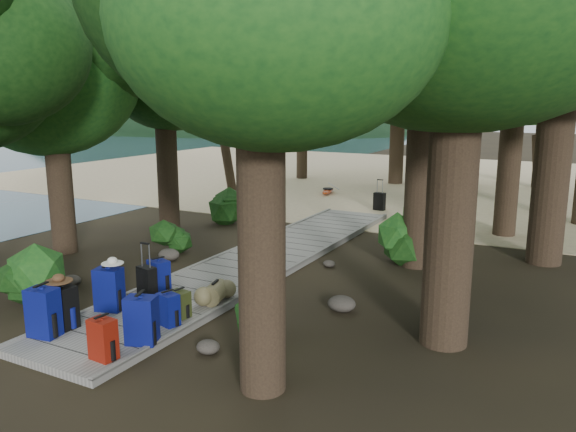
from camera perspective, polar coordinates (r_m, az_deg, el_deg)
The scene contains 47 objects.
ground at distance 12.14m, azimuth -5.05°, elevation -5.89°, with size 120.00×120.00×0.00m, color black.
sand_beach at distance 26.70m, azimuth 13.98°, elevation 3.50°, with size 40.00×22.00×0.02m, color #CAB588.
water_bay at distance 51.83m, azimuth -20.02°, elevation 6.96°, with size 50.00×60.00×0.02m, color #26414E.
distant_hill at distance 74.08m, azimuth -10.94°, elevation 8.66°, with size 32.00×16.00×12.00m, color black.
boardwalk at distance 12.93m, azimuth -2.64°, elevation -4.47°, with size 2.00×12.00×0.12m, color gray.
backpack_left_a at distance 9.38m, azimuth -23.62°, elevation -8.74°, with size 0.45×0.31×0.84m, color navy, non-canonical shape.
backpack_left_b at distance 9.63m, azimuth -21.86°, elevation -8.33°, with size 0.41×0.29×0.76m, color black, non-canonical shape.
backpack_left_c at distance 10.12m, azimuth -17.73°, elevation -6.88°, with size 0.44×0.31×0.82m, color navy, non-canonical shape.
backpack_left_d at distance 11.02m, azimuth -12.99°, elevation -5.65°, with size 0.40×0.29×0.62m, color navy, non-canonical shape.
backpack_right_a at distance 8.35m, azimuth -18.30°, elevation -11.60°, with size 0.36×0.26×0.64m, color maroon, non-canonical shape.
backpack_right_b at distance 8.66m, azimuth -14.67°, elevation -9.96°, with size 0.44×0.31×0.80m, color navy, non-canonical shape.
backpack_right_c at distance 9.27m, azimuth -12.08°, elevation -9.09°, with size 0.34×0.24×0.58m, color navy, non-canonical shape.
backpack_right_d at distance 9.58m, azimuth -10.94°, elevation -8.63°, with size 0.32×0.23×0.49m, color #323A15, non-canonical shape.
duffel_right_khaki at distance 10.15m, azimuth -7.39°, elevation -7.73°, with size 0.36×0.54×0.36m, color olive, non-canonical shape.
suitcase_on_boardwalk at distance 10.61m, azimuth -14.13°, elevation -6.51°, with size 0.37×0.20×0.57m, color black, non-canonical shape.
lone_suitcase_on_sand at distance 19.13m, azimuth 9.27°, elevation 1.48°, with size 0.37×0.21×0.59m, color black, non-canonical shape.
hat_brown at distance 9.52m, azimuth -22.29°, elevation -5.80°, with size 0.43×0.43×0.13m, color #51351E, non-canonical shape.
hat_white at distance 9.99m, azimuth -17.42°, elevation -4.29°, with size 0.37×0.37×0.12m, color silver, non-canonical shape.
kayak at distance 22.26m, azimuth 4.08°, elevation 2.64°, with size 0.64×2.91×0.29m, color #AB340E.
sun_lounger at distance 19.98m, azimuth 16.51°, elevation 1.55°, with size 0.57×1.75×0.57m, color silver, non-canonical shape.
tree_right_a at distance 6.69m, azimuth -2.90°, elevation 16.65°, with size 5.09×5.09×8.48m, color black, non-canonical shape.
tree_right_c at distance 12.49m, azimuth 13.77°, elevation 15.08°, with size 5.16×5.16×8.93m, color black, non-canonical shape.
tree_right_d at distance 13.82m, azimuth 26.49°, elevation 18.23°, with size 6.01×6.01×11.02m, color black, non-canonical shape.
tree_right_e at distance 16.21m, azimuth 22.17°, elevation 13.07°, with size 4.76×4.76×8.57m, color black, non-canonical shape.
tree_left_b at distance 14.39m, azimuth -22.92°, elevation 12.79°, with size 4.62×4.62×8.31m, color black, non-canonical shape.
tree_left_c at distance 16.23m, azimuth -12.53°, elevation 13.41°, with size 4.85×4.85×8.44m, color black, non-canonical shape.
tree_back_a at distance 25.28m, azimuth 11.24°, elevation 13.41°, with size 5.21×5.21×9.01m, color black, non-canonical shape.
tree_back_b at distance 25.93m, azimuth 18.14°, elevation 14.35°, with size 5.72×5.72×10.22m, color black, non-canonical shape.
tree_back_c at distance 25.81m, azimuth 24.91°, elevation 12.24°, with size 4.86×4.86×8.75m, color black, non-canonical shape.
tree_back_d at distance 26.50m, azimuth 1.45°, elevation 11.68°, with size 4.38×4.38×7.30m, color black, non-canonical shape.
palm_right_a at distance 15.77m, azimuth 15.24°, elevation 10.33°, with size 3.98×3.98×6.79m, color #113D11, non-canonical shape.
palm_right_b at distance 20.28m, azimuth 24.95°, elevation 11.12°, with size 3.97×3.97×7.66m, color #113D11, non-canonical shape.
palm_right_c at distance 22.14m, azimuth 16.78°, elevation 11.67°, with size 4.82×4.82×7.67m, color #113D11, non-canonical shape.
palm_left_a at distance 20.14m, azimuth -6.39°, elevation 11.34°, with size 4.47×4.47×7.12m, color #113D11, non-canonical shape.
rock_left_a at distance 10.51m, azimuth -22.84°, elevation -8.82°, with size 0.50×0.45×0.28m, color #4C473F, non-canonical shape.
rock_left_b at distance 12.10m, azimuth -21.16°, elevation -6.15°, with size 0.41×0.37×0.23m, color #4C473F, non-canonical shape.
rock_left_c at distance 13.34m, azimuth -12.01°, elevation -3.86°, with size 0.50×0.45×0.28m, color #4C473F, non-canonical shape.
rock_left_d at distance 15.84m, azimuth -3.94°, elevation -1.37°, with size 0.31×0.28×0.17m, color #4C473F, non-canonical shape.
rock_right_a at distance 8.55m, azimuth -8.12°, elevation -13.03°, with size 0.36×0.32×0.20m, color #4C473F, non-canonical shape.
rock_right_b at distance 10.05m, azimuth 5.47°, elevation -8.86°, with size 0.50×0.45×0.28m, color #4C473F, non-canonical shape.
rock_right_c at distance 12.60m, azimuth 4.20°, elevation -4.85°, with size 0.28×0.25×0.15m, color #4C473F, non-canonical shape.
shrub_left_a at distance 11.23m, azimuth -24.63°, elevation -5.75°, with size 1.10×1.10×0.99m, color #154618, non-canonical shape.
shrub_left_b at distance 13.89m, azimuth -11.96°, elevation -2.23°, with size 0.83×0.83×0.75m, color #154618, non-canonical shape.
shrub_left_c at distance 17.02m, azimuth -6.05°, elevation 1.08°, with size 1.20×1.20×1.08m, color #154618, non-canonical shape.
shrub_right_a at distance 8.60m, azimuth -3.50°, elevation -10.66°, with size 0.86×0.86×0.78m, color #154618, non-canonical shape.
shrub_right_b at distance 13.00m, azimuth 11.30°, elevation -2.27°, with size 1.27×1.27×1.14m, color #154618, non-canonical shape.
shrub_right_c at distance 16.34m, azimuth 12.80°, elevation -0.07°, with size 0.91×0.91×0.81m, color #154618, non-canonical shape.
Camera 1 is at (6.34, -9.68, 3.66)m, focal length 35.00 mm.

